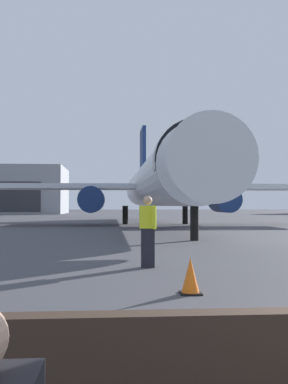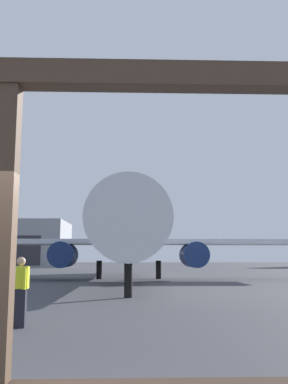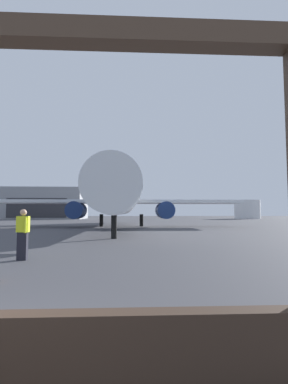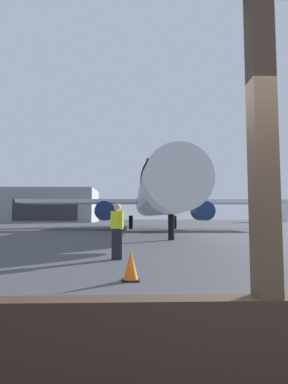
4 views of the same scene
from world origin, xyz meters
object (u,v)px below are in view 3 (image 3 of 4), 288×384
at_px(airplane, 121,199).
at_px(ground_crew_worker, 23,234).
at_px(distant_hangar, 45,204).
at_px(fuel_storage_tank, 247,209).

bearing_deg(airplane, ground_crew_worker, -96.91).
bearing_deg(distant_hangar, ground_crew_worker, -74.38).
bearing_deg(ground_crew_worker, fuel_storage_tank, 61.94).
xyz_separation_m(airplane, ground_crew_worker, (-2.69, -22.20, -2.30)).
bearing_deg(airplane, distant_hangar, 114.90).
relative_size(airplane, fuel_storage_tank, 5.07).
relative_size(airplane, ground_crew_worker, 20.52).
bearing_deg(distant_hangar, fuel_storage_tank, -1.95).
height_order(ground_crew_worker, fuel_storage_tank, fuel_storage_tank).
bearing_deg(fuel_storage_tank, distant_hangar, 178.05).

